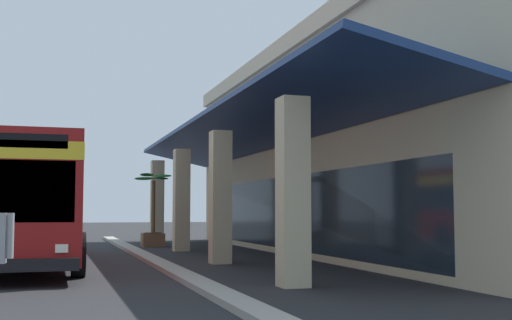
# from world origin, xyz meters

# --- Properties ---
(ground) EXTENTS (120.00, 120.00, 0.00)m
(ground) POSITION_xyz_m (0.00, 8.00, 0.00)
(ground) COLOR #262628
(curb_strip) EXTENTS (28.00, 0.50, 0.12)m
(curb_strip) POSITION_xyz_m (-0.81, 3.78, 0.06)
(curb_strip) COLOR #9E998E
(curb_strip) RESTS_ON ground
(plaza_building) EXTENTS (23.63, 13.46, 7.34)m
(plaza_building) POSITION_xyz_m (-0.81, 13.40, 3.67)
(plaza_building) COLOR #C6B793
(plaza_building) RESTS_ON ground
(transit_bus) EXTENTS (11.21, 2.85, 3.34)m
(transit_bus) POSITION_xyz_m (1.15, 0.30, 1.85)
(transit_bus) COLOR maroon
(transit_bus) RESTS_ON ground
(potted_palm) EXTENTS (1.83, 1.57, 3.00)m
(potted_palm) POSITION_xyz_m (-6.98, 4.95, 0.74)
(potted_palm) COLOR brown
(potted_palm) RESTS_ON ground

